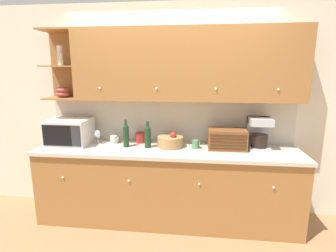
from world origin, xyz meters
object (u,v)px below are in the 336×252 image
mug_blue_second (114,139)px  mug (196,144)px  second_wine_bottle (148,136)px  storage_canister (140,138)px  bread_box (227,139)px  microwave (70,132)px  fruit_basket (170,141)px  wine_glass (98,135)px  coffee_maker (259,133)px  wine_bottle (126,135)px

mug_blue_second → mug: size_ratio=1.07×
mug_blue_second → second_wine_bottle: 0.49m
storage_canister → second_wine_bottle: second_wine_bottle is taller
storage_canister → bread_box: size_ratio=0.30×
mug_blue_second → microwave: bearing=-170.0°
fruit_basket → bread_box: 0.66m
wine_glass → bread_box: 1.57m
mug_blue_second → bread_box: bearing=-4.0°
coffee_maker → wine_glass: bearing=-178.6°
mug_blue_second → fruit_basket: 0.72m
fruit_basket → bread_box: (0.66, -0.01, 0.05)m
wine_glass → second_wine_bottle: bearing=-6.7°
microwave → mug_blue_second: microwave is taller
mug_blue_second → wine_glass: bearing=-161.3°
microwave → wine_glass: microwave is taller
mug_blue_second → fruit_basket: (0.72, -0.09, 0.02)m
fruit_basket → bread_box: bearing=-0.9°
mug → storage_canister: bearing=167.2°
second_wine_bottle → bread_box: second_wine_bottle is taller
mug → second_wine_bottle: bearing=-176.3°
wine_glass → storage_canister: wine_glass is taller
microwave → storage_canister: 0.87m
bread_box → second_wine_bottle: bearing=-177.3°
storage_canister → second_wine_bottle: 0.25m
storage_canister → second_wine_bottle: size_ratio=0.41×
storage_canister → mug: bearing=-12.8°
microwave → bread_box: 1.91m
microwave → bread_box: size_ratio=1.14×
microwave → bread_box: (1.91, -0.00, -0.04)m
coffee_maker → wine_bottle: bearing=-175.5°
fruit_basket → bread_box: size_ratio=0.70×
wine_glass → bread_box: bearing=-1.2°
bread_box → wine_glass: bearing=178.8°
second_wine_bottle → coffee_maker: bearing=5.4°
wine_bottle → coffee_maker: coffee_maker is taller
wine_bottle → microwave: bearing=176.5°
microwave → mug: (1.55, -0.01, -0.11)m
wine_bottle → second_wine_bottle: 0.26m
microwave → coffee_maker: (2.28, 0.08, 0.03)m
microwave → storage_canister: size_ratio=3.79×
wine_glass → wine_bottle: bearing=-11.3°
second_wine_bottle → coffee_maker: coffee_maker is taller
mug_blue_second → second_wine_bottle: second_wine_bottle is taller
wine_bottle → mug: 0.83m
storage_canister → bread_box: (1.06, -0.15, 0.05)m
bread_box → mug_blue_second: bearing=176.0°
microwave → wine_bottle: size_ratio=1.50×
fruit_basket → coffee_maker: coffee_maker is taller
wine_glass → mug_blue_second: bearing=18.7°
bread_box → coffee_maker: size_ratio=1.18×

